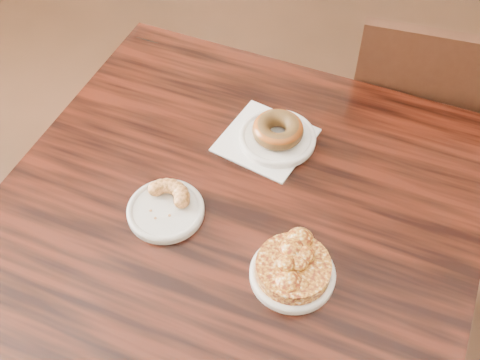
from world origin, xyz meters
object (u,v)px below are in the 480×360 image
(glazed_donut, at_px, (278,130))
(apple_fritter, at_px, (293,266))
(cruller_fragment, at_px, (165,204))
(cafe_table, at_px, (235,305))
(chair_far, at_px, (417,129))

(glazed_donut, height_order, apple_fritter, apple_fritter)
(glazed_donut, bearing_deg, cruller_fragment, -120.31)
(cafe_table, bearing_deg, apple_fritter, -30.68)
(cafe_table, bearing_deg, chair_far, 67.55)
(chair_far, distance_m, apple_fritter, 0.84)
(cruller_fragment, bearing_deg, glazed_donut, 59.69)
(cafe_table, relative_size, chair_far, 1.01)
(chair_far, xyz_separation_m, apple_fritter, (-0.17, -0.75, 0.33))
(chair_far, distance_m, glazed_donut, 0.63)
(chair_far, height_order, cruller_fragment, chair_far)
(cafe_table, bearing_deg, glazed_donut, 86.86)
(cruller_fragment, bearing_deg, cafe_table, 19.76)
(glazed_donut, relative_size, cruller_fragment, 1.02)
(cafe_table, distance_m, apple_fritter, 0.44)
(apple_fritter, bearing_deg, glazed_donut, 111.94)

